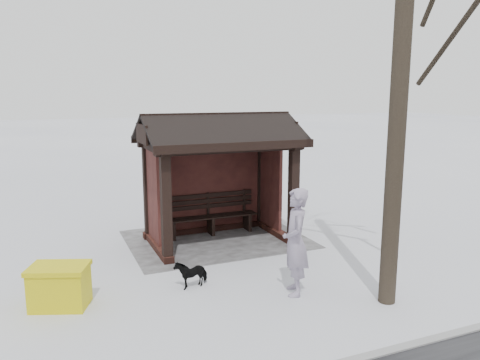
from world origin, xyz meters
name	(u,v)px	position (x,y,z in m)	size (l,w,h in m)	color
ground	(220,242)	(0.00, 0.00, 0.00)	(120.00, 120.00, 0.00)	silver
kerb	(362,359)	(0.00, 5.50, 0.01)	(120.00, 0.15, 0.06)	gray
trampled_patch	(217,239)	(0.00, -0.20, 0.01)	(4.20, 3.20, 0.02)	gray
bus_shelter	(216,152)	(0.00, -0.16, 2.17)	(3.60, 2.40, 3.09)	#351813
pedestrian	(295,242)	(-0.21, 3.28, 0.96)	(0.70, 0.46, 1.91)	#988CA4
dog	(191,273)	(1.40, 2.27, 0.26)	(0.28, 0.60, 0.51)	black
grit_bin	(60,286)	(3.66, 2.24, 0.37)	(1.11, 0.94, 0.72)	#CFC20C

